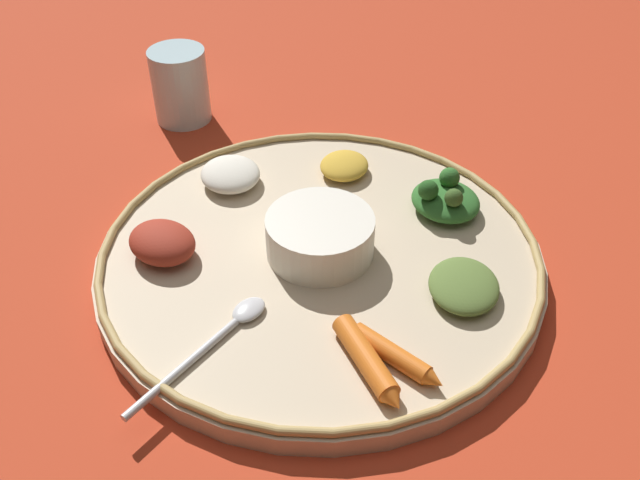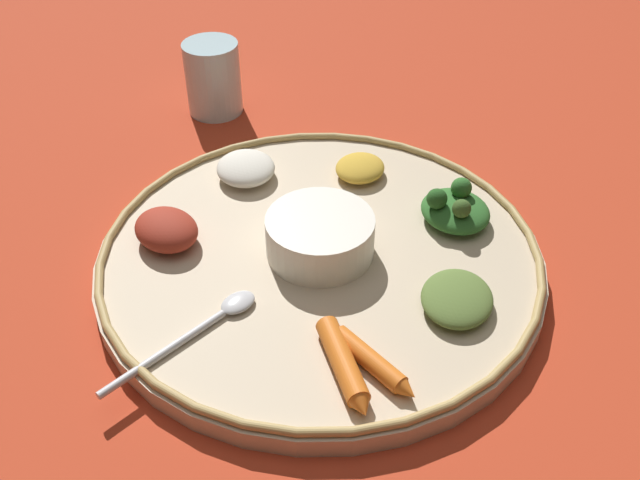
# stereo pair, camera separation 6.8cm
# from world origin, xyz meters

# --- Properties ---
(ground_plane) EXTENTS (2.40, 2.40, 0.00)m
(ground_plane) POSITION_xyz_m (0.00, 0.00, 0.00)
(ground_plane) COLOR #B7381E
(platter) EXTENTS (0.43, 0.43, 0.02)m
(platter) POSITION_xyz_m (0.00, 0.00, 0.01)
(platter) COLOR #C6B293
(platter) RESTS_ON ground_plane
(platter_rim) EXTENTS (0.43, 0.43, 0.01)m
(platter_rim) POSITION_xyz_m (0.00, 0.00, 0.02)
(platter_rim) COLOR tan
(platter_rim) RESTS_ON platter
(center_bowl) EXTENTS (0.10, 0.10, 0.04)m
(center_bowl) POSITION_xyz_m (0.00, 0.00, 0.04)
(center_bowl) COLOR silver
(center_bowl) RESTS_ON platter
(spoon) EXTENTS (0.16, 0.06, 0.01)m
(spoon) POSITION_xyz_m (-0.13, 0.04, 0.02)
(spoon) COLOR silver
(spoon) RESTS_ON platter
(greens_pile) EXTENTS (0.10, 0.10, 0.04)m
(greens_pile) POSITION_xyz_m (0.11, -0.10, 0.04)
(greens_pile) COLOR #2D6628
(greens_pile) RESTS_ON platter
(carrot_near_spoon) EXTENTS (0.08, 0.08, 0.02)m
(carrot_near_spoon) POSITION_xyz_m (-0.13, -0.09, 0.03)
(carrot_near_spoon) COLOR orange
(carrot_near_spoon) RESTS_ON platter
(carrot_outer) EXTENTS (0.05, 0.09, 0.02)m
(carrot_outer) POSITION_xyz_m (-0.11, -0.11, 0.03)
(carrot_outer) COLOR orange
(carrot_outer) RESTS_ON platter
(mound_lentil_yellow) EXTENTS (0.06, 0.05, 0.02)m
(mound_lentil_yellow) POSITION_xyz_m (0.14, 0.02, 0.03)
(mound_lentil_yellow) COLOR gold
(mound_lentil_yellow) RESTS_ON platter
(mound_beet) EXTENTS (0.08, 0.08, 0.03)m
(mound_beet) POSITION_xyz_m (-0.06, 0.14, 0.04)
(mound_beet) COLOR maroon
(mound_beet) RESTS_ON platter
(mound_rice_white) EXTENTS (0.09, 0.09, 0.02)m
(mound_rice_white) POSITION_xyz_m (0.08, 0.13, 0.03)
(mound_rice_white) COLOR silver
(mound_rice_white) RESTS_ON platter
(mound_collards) EXTENTS (0.09, 0.08, 0.02)m
(mound_collards) POSITION_xyz_m (-0.01, -0.14, 0.03)
(mound_collards) COLOR #567033
(mound_collards) RESTS_ON platter
(drinking_glass) EXTENTS (0.07, 0.07, 0.09)m
(drinking_glass) POSITION_xyz_m (0.21, 0.27, 0.04)
(drinking_glass) COLOR silver
(drinking_glass) RESTS_ON ground_plane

